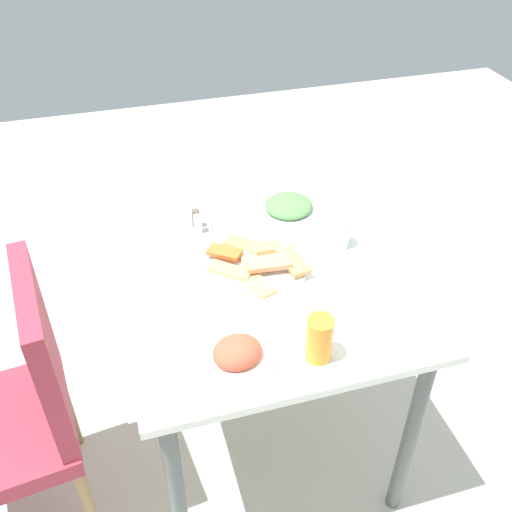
% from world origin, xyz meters
% --- Properties ---
extents(ground_plane, '(6.00, 6.00, 0.00)m').
position_xyz_m(ground_plane, '(0.00, 0.00, 0.00)').
color(ground_plane, '#BBB9AA').
extents(dining_table, '(1.01, 0.80, 0.76)m').
position_xyz_m(dining_table, '(0.00, 0.00, 0.66)').
color(dining_table, white).
rests_on(dining_table, ground_plane).
extents(dining_chair, '(0.47, 0.47, 0.90)m').
position_xyz_m(dining_chair, '(-0.12, 0.73, 0.50)').
color(dining_chair, '#9C2C3C').
rests_on(dining_chair, ground_plane).
extents(pide_platter, '(0.31, 0.30, 0.05)m').
position_xyz_m(pide_platter, '(-0.03, 0.01, 0.77)').
color(pide_platter, white).
rests_on(pide_platter, dining_table).
extents(salad_plate_greens, '(0.23, 0.23, 0.05)m').
position_xyz_m(salad_plate_greens, '(0.23, -0.18, 0.77)').
color(salad_plate_greens, white).
rests_on(salad_plate_greens, dining_table).
extents(salad_plate_rice, '(0.20, 0.20, 0.06)m').
position_xyz_m(salad_plate_rice, '(-0.36, 0.15, 0.77)').
color(salad_plate_rice, white).
rests_on(salad_plate_rice, dining_table).
extents(soda_can, '(0.08, 0.08, 0.12)m').
position_xyz_m(soda_can, '(-0.40, -0.04, 0.82)').
color(soda_can, orange).
rests_on(soda_can, dining_table).
extents(drinking_glass, '(0.07, 0.07, 0.09)m').
position_xyz_m(drinking_glass, '(0.01, -0.26, 0.80)').
color(drinking_glass, silver).
rests_on(drinking_glass, dining_table).
extents(paper_napkin, '(0.16, 0.16, 0.00)m').
position_xyz_m(paper_napkin, '(0.24, 0.28, 0.76)').
color(paper_napkin, white).
rests_on(paper_napkin, dining_table).
extents(fork, '(0.16, 0.07, 0.00)m').
position_xyz_m(fork, '(0.24, 0.27, 0.76)').
color(fork, silver).
rests_on(fork, paper_napkin).
extents(spoon, '(0.16, 0.08, 0.00)m').
position_xyz_m(spoon, '(0.24, 0.30, 0.76)').
color(spoon, silver).
rests_on(spoon, paper_napkin).
extents(condiment_caddy, '(0.10, 0.10, 0.07)m').
position_xyz_m(condiment_caddy, '(0.19, 0.13, 0.78)').
color(condiment_caddy, '#B2B2B7').
rests_on(condiment_caddy, dining_table).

